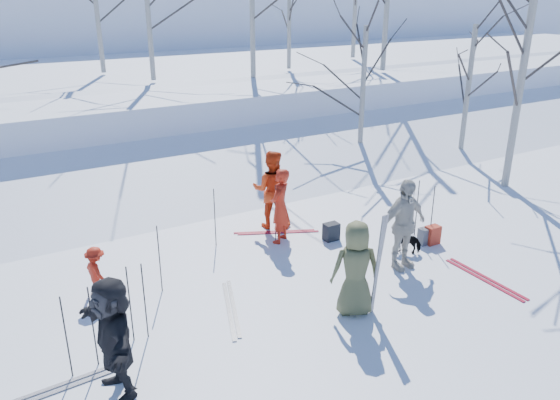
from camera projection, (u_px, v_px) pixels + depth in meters
ground at (319, 288)px, 10.39m from camera, size 120.00×120.00×0.00m
snow_ramp at (186, 178)px, 15.98m from camera, size 70.00×9.49×4.12m
snow_plateau at (102, 96)px, 23.75m from camera, size 70.00×18.00×2.20m
far_hill at (33, 38)px, 40.34m from camera, size 90.00×30.00×6.00m
skier_olive_center at (356, 269)px, 9.31m from camera, size 0.99×0.84×1.72m
skier_red_north at (280, 206)px, 12.03m from camera, size 0.74×0.70×1.71m
skier_redor_behind at (272, 190)px, 12.77m from camera, size 1.15×1.10×1.88m
skier_red_seated at (97, 272)px, 9.96m from camera, size 0.52×0.71×0.98m
skier_cream_east at (403, 225)px, 10.85m from camera, size 1.12×0.49×1.89m
skier_grey_west at (113, 337)px, 7.41m from camera, size 0.61×1.69×1.80m
dog at (406, 241)px, 11.74m from camera, size 0.66×0.61×0.52m
upright_ski_left at (377, 266)px, 9.21m from camera, size 0.09×0.16×1.90m
upright_ski_right at (379, 264)px, 9.27m from camera, size 0.13×0.23×1.89m
ski_pair_a at (276, 232)px, 12.76m from camera, size 1.64×2.05×0.02m
ski_pair_b at (231, 308)px, 9.70m from camera, size 1.39×2.03×0.02m
ski_pair_c at (485, 279)px, 10.70m from camera, size 0.23×1.90×0.02m
ski_pair_d at (45, 393)px, 7.67m from camera, size 0.44×1.93×0.02m
ski_pole_a at (215, 218)px, 11.88m from camera, size 0.02×0.02×1.34m
ski_pole_b at (130, 304)px, 8.60m from camera, size 0.02×0.02×1.34m
ski_pole_c at (276, 214)px, 12.10m from camera, size 0.02×0.02×1.34m
ski_pole_d at (145, 301)px, 8.70m from camera, size 0.02×0.02×1.34m
ski_pole_e at (284, 202)px, 12.74m from camera, size 0.02×0.02×1.34m
ski_pole_f at (93, 327)px, 8.03m from camera, size 0.02×0.02×1.34m
ski_pole_g at (159, 259)px, 10.05m from camera, size 0.02×0.02×1.34m
ski_pole_h at (66, 337)px, 7.79m from camera, size 0.02×0.02×1.34m
ski_pole_i at (432, 215)px, 12.04m from camera, size 0.02×0.02×1.34m
ski_pole_j at (417, 208)px, 12.39m from camera, size 0.02×0.02×1.34m
backpack_red at (433, 235)px, 12.14m from camera, size 0.32×0.22×0.42m
backpack_grey at (425, 236)px, 12.13m from camera, size 0.30×0.20×0.38m
backpack_dark at (331, 232)px, 12.33m from camera, size 0.34×0.24×0.40m
birch_plateau_b at (148, 8)px, 19.22m from camera, size 4.13×4.13×5.04m
birch_plateau_d at (96, 1)px, 21.00m from camera, size 4.39×4.39×5.42m
birch_plateau_i at (289, 17)px, 22.31m from camera, size 3.51×3.51×4.15m
birch_edge_b at (523, 70)px, 14.63m from camera, size 5.22×5.22×6.60m
birch_edge_c at (468, 93)px, 17.88m from camera, size 3.61×3.61×4.30m
birch_edge_e at (363, 96)px, 17.33m from camera, size 3.61×3.61×4.30m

